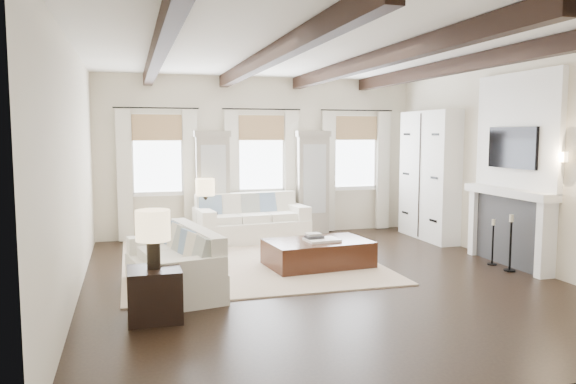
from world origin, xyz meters
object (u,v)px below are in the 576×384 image
object	(u,v)px
side_table_back	(206,227)
ottoman	(318,254)
sofa_back	(251,222)
sofa_left	(177,265)
side_table_front	(155,294)

from	to	relation	value
side_table_back	ottoman	bearing A→B (deg)	-60.06
sofa_back	sofa_left	distance (m)	3.51
sofa_back	ottoman	bearing A→B (deg)	-76.63
sofa_back	side_table_back	bearing A→B (deg)	173.37
sofa_back	side_table_front	bearing A→B (deg)	-115.28
sofa_back	ottoman	world-z (taller)	sofa_back
ottoman	side_table_back	distance (m)	2.84
sofa_left	side_table_front	xyz separation A→B (m)	(-0.35, -1.14, -0.05)
ottoman	sofa_left	bearing A→B (deg)	-167.48
sofa_back	side_table_front	size ratio (longest dim) A/B	3.79
ottoman	sofa_back	bearing A→B (deg)	97.55
sofa_back	side_table_back	size ratio (longest dim) A/B	3.68
sofa_left	side_table_back	size ratio (longest dim) A/B	3.42
side_table_front	sofa_back	bearing A→B (deg)	64.72
side_table_back	sofa_back	bearing A→B (deg)	-6.63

